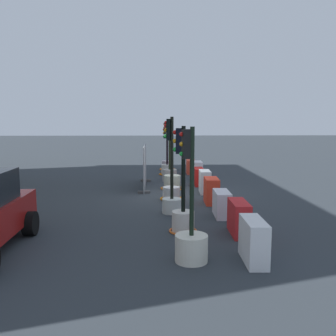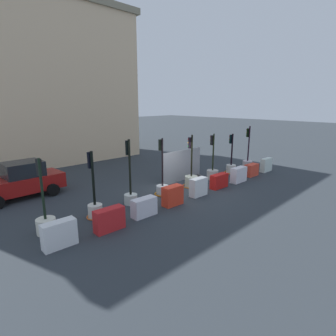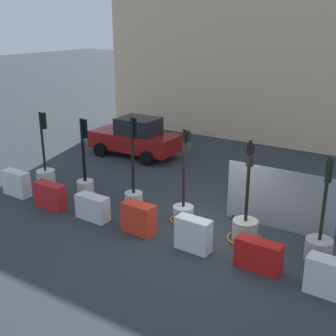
% 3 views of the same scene
% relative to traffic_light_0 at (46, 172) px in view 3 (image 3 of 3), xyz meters
% --- Properties ---
extents(ground_plane, '(120.00, 120.00, 0.00)m').
position_rel_traffic_light_0_xyz_m(ground_plane, '(7.07, -0.07, -0.48)').
color(ground_plane, '#2C3338').
extents(traffic_light_0, '(0.68, 0.68, 2.77)m').
position_rel_traffic_light_0_xyz_m(traffic_light_0, '(0.00, 0.00, 0.00)').
color(traffic_light_0, silver).
rests_on(traffic_light_0, ground_plane).
extents(traffic_light_1, '(0.74, 0.74, 2.76)m').
position_rel_traffic_light_0_xyz_m(traffic_light_1, '(1.98, 0.02, 0.07)').
color(traffic_light_1, silver).
rests_on(traffic_light_1, ground_plane).
extents(traffic_light_2, '(0.61, 0.61, 3.02)m').
position_rel_traffic_light_0_xyz_m(traffic_light_2, '(3.94, 0.21, 0.11)').
color(traffic_light_2, silver).
rests_on(traffic_light_2, ground_plane).
extents(traffic_light_3, '(0.84, 0.84, 2.90)m').
position_rel_traffic_light_0_xyz_m(traffic_light_3, '(5.91, 0.14, -0.01)').
color(traffic_light_3, silver).
rests_on(traffic_light_3, ground_plane).
extents(traffic_light_4, '(0.99, 0.99, 2.90)m').
position_rel_traffic_light_0_xyz_m(traffic_light_4, '(8.00, 0.00, -0.06)').
color(traffic_light_4, '#B4B8A1').
rests_on(traffic_light_4, ground_plane).
extents(traffic_light_5, '(0.70, 0.70, 2.79)m').
position_rel_traffic_light_0_xyz_m(traffic_light_5, '(10.02, 0.03, -0.01)').
color(traffic_light_5, '#ADA89F').
rests_on(traffic_light_5, ground_plane).
extents(construction_barrier_0, '(1.10, 0.43, 0.89)m').
position_rel_traffic_light_0_xyz_m(construction_barrier_0, '(-0.06, -1.28, -0.04)').
color(construction_barrier_0, silver).
rests_on(construction_barrier_0, ground_plane).
extents(construction_barrier_1, '(1.15, 0.45, 0.85)m').
position_rel_traffic_light_0_xyz_m(construction_barrier_1, '(1.75, -1.41, -0.06)').
color(construction_barrier_1, red).
rests_on(construction_barrier_1, ground_plane).
extents(construction_barrier_2, '(1.10, 0.48, 0.77)m').
position_rel_traffic_light_0_xyz_m(construction_barrier_2, '(3.49, -1.30, -0.09)').
color(construction_barrier_2, silver).
rests_on(construction_barrier_2, ground_plane).
extents(construction_barrier_3, '(1.00, 0.49, 0.90)m').
position_rel_traffic_light_0_xyz_m(construction_barrier_3, '(5.22, -1.26, -0.03)').
color(construction_barrier_3, red).
rests_on(construction_barrier_3, ground_plane).
extents(construction_barrier_4, '(0.98, 0.44, 0.92)m').
position_rel_traffic_light_0_xyz_m(construction_barrier_4, '(7.06, -1.28, -0.02)').
color(construction_barrier_4, white).
rests_on(construction_barrier_4, ground_plane).
extents(construction_barrier_5, '(1.17, 0.44, 0.78)m').
position_rel_traffic_light_0_xyz_m(construction_barrier_5, '(8.88, -1.26, -0.09)').
color(construction_barrier_5, red).
rests_on(construction_barrier_5, ground_plane).
extents(construction_barrier_6, '(1.12, 0.48, 0.88)m').
position_rel_traffic_light_0_xyz_m(construction_barrier_6, '(10.65, -1.40, -0.04)').
color(construction_barrier_6, silver).
rests_on(construction_barrier_6, ground_plane).
extents(car_red_compact, '(4.09, 2.11, 1.77)m').
position_rel_traffic_light_0_xyz_m(car_red_compact, '(0.64, 4.75, 0.36)').
color(car_red_compact, maroon).
rests_on(car_red_compact, ground_plane).
extents(building_main_facade, '(17.09, 8.83, 11.96)m').
position_rel_traffic_light_0_xyz_m(building_main_facade, '(3.82, 13.82, 5.52)').
color(building_main_facade, beige).
rests_on(building_main_facade, ground_plane).
extents(site_fence_panel, '(3.26, 0.50, 1.85)m').
position_rel_traffic_light_0_xyz_m(site_fence_panel, '(8.54, 1.18, 0.39)').
color(site_fence_panel, '#919499').
rests_on(site_fence_panel, ground_plane).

